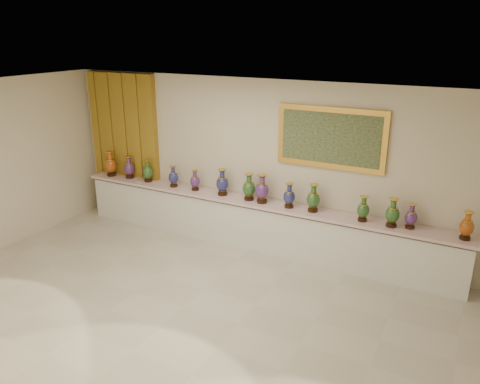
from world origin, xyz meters
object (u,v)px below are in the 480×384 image
Objects in this scene: vase_1 at (129,168)px; vase_2 at (148,172)px; counter at (253,224)px; vase_0 at (111,165)px.

vase_2 is (0.48, -0.01, -0.01)m from vase_1.
counter is 16.03× the size of vase_1.
counter is at bearing 0.21° from vase_2.
counter is 16.55× the size of vase_2.
vase_1 is (0.44, 0.06, -0.03)m from vase_0.
vase_0 reaches higher than vase_1.
vase_0 reaches higher than counter.
vase_1 is (-2.83, 0.00, 0.67)m from counter.
vase_0 is 1.13× the size of vase_1.
vase_0 is 1.17× the size of vase_2.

